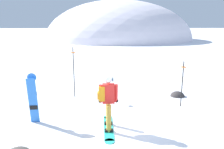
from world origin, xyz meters
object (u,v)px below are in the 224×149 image
(piste_marker_far, at_px, (74,69))
(rock_dark, at_px, (177,96))
(piste_marker_near, at_px, (182,80))
(snowboarder_main, at_px, (107,100))
(spare_snowboard, at_px, (33,98))

(piste_marker_far, height_order, rock_dark, piste_marker_far)
(piste_marker_near, relative_size, piste_marker_far, 0.82)
(piste_marker_near, distance_m, piste_marker_far, 4.50)
(snowboarder_main, height_order, piste_marker_near, piste_marker_near)
(piste_marker_near, distance_m, rock_dark, 1.60)
(rock_dark, bearing_deg, piste_marker_near, -104.55)
(piste_marker_near, relative_size, rock_dark, 2.88)
(snowboarder_main, xyz_separation_m, rock_dark, (3.24, 2.83, -0.92))
(snowboarder_main, bearing_deg, spare_snowboard, 167.11)
(rock_dark, bearing_deg, snowboarder_main, -138.91)
(snowboarder_main, relative_size, piste_marker_far, 0.83)
(spare_snowboard, height_order, piste_marker_far, piste_marker_far)
(piste_marker_near, xyz_separation_m, piste_marker_far, (-4.26, 1.42, 0.22))
(snowboarder_main, distance_m, piste_marker_near, 3.38)
(snowboarder_main, xyz_separation_m, piste_marker_far, (-1.32, 3.08, 0.34))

